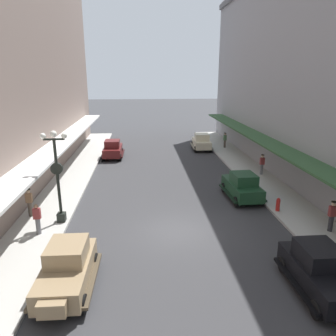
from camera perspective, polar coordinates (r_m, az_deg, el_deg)
The scene contains 15 objects.
ground_plane at distance 17.68m, azimuth 1.63°, elevation -11.06°, with size 200.00×200.00×0.00m, color #38383A.
sidewalk_left at distance 18.46m, azimuth -22.65°, elevation -10.91°, with size 3.00×60.00×0.15m, color #B7B5AD.
sidewalk_right at distance 19.86m, azimuth 23.98°, elevation -9.12°, with size 3.00×60.00×0.15m, color #B7B5AD.
parked_car_0 at distance 14.08m, azimuth 25.41°, elevation -16.05°, with size 2.15×4.26×1.84m.
parked_car_1 at distance 13.56m, azimuth -17.47°, elevation -16.43°, with size 2.20×4.28×1.84m.
parked_car_2 at distance 32.98m, azimuth -9.78°, elevation 3.41°, with size 2.16×4.27×1.84m.
parked_car_3 at distance 36.29m, azimuth 5.96°, elevation 4.72°, with size 2.28×4.31×1.84m.
parked_car_4 at distance 22.19m, azimuth 13.03°, elevation -3.04°, with size 2.30×4.32×1.84m.
lamp_post_with_clock at distance 18.36m, azimuth -19.07°, elevation -0.87°, with size 1.42×0.44×5.16m.
fire_hydrant at distance 20.66m, azimuth 18.95°, elevation -6.12°, with size 0.24×0.24×0.82m.
pedestrian_0 at distance 27.61m, azimuth 16.35°, elevation 0.65°, with size 0.36×0.28×1.67m.
pedestrian_1 at distance 19.00m, azimuth 27.09°, elevation -7.57°, with size 0.36×0.28×1.67m.
pedestrian_2 at distance 37.07m, azimuth 10.07°, elevation 4.91°, with size 0.36×0.28×1.67m.
pedestrian_3 at distance 20.32m, azimuth -23.39°, elevation -5.60°, with size 0.36×0.28×1.67m.
pedestrian_4 at distance 17.99m, azimuth -22.18°, elevation -8.35°, with size 0.36×0.24×1.64m.
Camera 1 is at (-1.79, -15.62, 8.08)m, focal length 34.33 mm.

